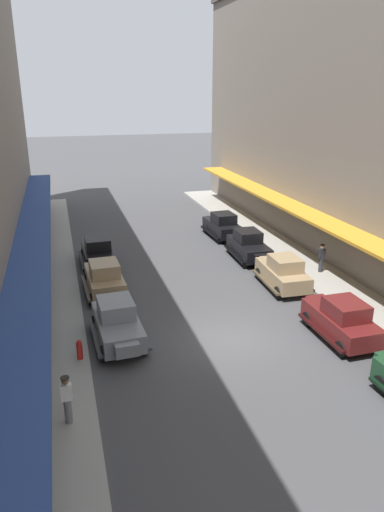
{
  "coord_description": "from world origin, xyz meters",
  "views": [
    {
      "loc": [
        -6.53,
        -16.7,
        10.2
      ],
      "look_at": [
        0.0,
        6.0,
        1.8
      ],
      "focal_mm": 32.74,
      "sensor_mm": 36.0,
      "label": 1
    }
  ],
  "objects_px": {
    "parked_car_1": "(283,272)",
    "pedestrian_0": "(321,258)",
    "parked_car_5": "(117,322)",
    "parked_car_7": "(222,225)",
    "parked_car_3": "(249,245)",
    "parked_car_6": "(98,251)",
    "fire_hydrant": "(79,349)",
    "parked_car_2": "(342,319)",
    "parked_car_0": "(104,277)",
    "pedestrian_1": "(67,399)"
  },
  "relations": [
    {
      "from": "parked_car_5",
      "to": "parked_car_7",
      "type": "height_order",
      "value": "same"
    },
    {
      "from": "parked_car_1",
      "to": "parked_car_0",
      "type": "bearing_deg",
      "value": 168.67
    },
    {
      "from": "parked_car_6",
      "to": "fire_hydrant",
      "type": "bearing_deg",
      "value": -99.1
    },
    {
      "from": "parked_car_3",
      "to": "fire_hydrant",
      "type": "bearing_deg",
      "value": -139.84
    },
    {
      "from": "parked_car_6",
      "to": "parked_car_7",
      "type": "distance_m",
      "value": 9.93
    },
    {
      "from": "parked_car_2",
      "to": "parked_car_7",
      "type": "height_order",
      "value": "same"
    },
    {
      "from": "parked_car_7",
      "to": "pedestrian_0",
      "type": "bearing_deg",
      "value": -70.18
    },
    {
      "from": "parked_car_0",
      "to": "pedestrian_1",
      "type": "relative_size",
      "value": 2.58
    },
    {
      "from": "parked_car_0",
      "to": "parked_car_2",
      "type": "bearing_deg",
      "value": -39.24
    },
    {
      "from": "parked_car_0",
      "to": "pedestrian_0",
      "type": "bearing_deg",
      "value": -3.1
    },
    {
      "from": "parked_car_0",
      "to": "parked_car_5",
      "type": "xyz_separation_m",
      "value": [
        -0.0,
        -5.21,
        0.0
      ]
    },
    {
      "from": "pedestrian_0",
      "to": "parked_car_2",
      "type": "bearing_deg",
      "value": -114.29
    },
    {
      "from": "parked_car_6",
      "to": "fire_hydrant",
      "type": "relative_size",
      "value": 5.22
    },
    {
      "from": "pedestrian_1",
      "to": "parked_car_7",
      "type": "bearing_deg",
      "value": 57.21
    },
    {
      "from": "parked_car_2",
      "to": "fire_hydrant",
      "type": "height_order",
      "value": "parked_car_2"
    },
    {
      "from": "fire_hydrant",
      "to": "pedestrian_1",
      "type": "relative_size",
      "value": 0.49
    },
    {
      "from": "parked_car_5",
      "to": "parked_car_3",
      "type": "bearing_deg",
      "value": 40.89
    },
    {
      "from": "parked_car_7",
      "to": "parked_car_3",
      "type": "bearing_deg",
      "value": -89.81
    },
    {
      "from": "fire_hydrant",
      "to": "parked_car_0",
      "type": "bearing_deg",
      "value": 75.36
    },
    {
      "from": "parked_car_5",
      "to": "pedestrian_0",
      "type": "bearing_deg",
      "value": 20.04
    },
    {
      "from": "parked_car_5",
      "to": "parked_car_6",
      "type": "xyz_separation_m",
      "value": [
        0.06,
        9.61,
        0.0
      ]
    },
    {
      "from": "parked_car_5",
      "to": "parked_car_6",
      "type": "distance_m",
      "value": 9.61
    },
    {
      "from": "parked_car_1",
      "to": "pedestrian_0",
      "type": "bearing_deg",
      "value": 21.53
    },
    {
      "from": "parked_car_7",
      "to": "fire_hydrant",
      "type": "bearing_deg",
      "value": -127.74
    },
    {
      "from": "parked_car_6",
      "to": "parked_car_5",
      "type": "bearing_deg",
      "value": -90.36
    },
    {
      "from": "parked_car_0",
      "to": "parked_car_1",
      "type": "xyz_separation_m",
      "value": [
        9.38,
        -1.88,
        0.0
      ]
    },
    {
      "from": "parked_car_0",
      "to": "parked_car_7",
      "type": "distance_m",
      "value": 12.22
    },
    {
      "from": "parked_car_6",
      "to": "parked_car_7",
      "type": "height_order",
      "value": "same"
    },
    {
      "from": "parked_car_2",
      "to": "pedestrian_0",
      "type": "height_order",
      "value": "parked_car_2"
    },
    {
      "from": "fire_hydrant",
      "to": "parked_car_1",
      "type": "bearing_deg",
      "value": 22.31
    },
    {
      "from": "parked_car_5",
      "to": "parked_car_6",
      "type": "height_order",
      "value": "same"
    },
    {
      "from": "fire_hydrant",
      "to": "parked_car_3",
      "type": "bearing_deg",
      "value": 40.16
    },
    {
      "from": "pedestrian_0",
      "to": "parked_car_0",
      "type": "bearing_deg",
      "value": 176.9
    },
    {
      "from": "parked_car_6",
      "to": "pedestrian_1",
      "type": "distance_m",
      "value": 14.74
    },
    {
      "from": "parked_car_7",
      "to": "parked_car_0",
      "type": "bearing_deg",
      "value": -140.03
    },
    {
      "from": "parked_car_7",
      "to": "fire_hydrant",
      "type": "relative_size",
      "value": 5.25
    },
    {
      "from": "parked_car_6",
      "to": "parked_car_7",
      "type": "relative_size",
      "value": 0.99
    },
    {
      "from": "parked_car_5",
      "to": "fire_hydrant",
      "type": "bearing_deg",
      "value": -144.23
    },
    {
      "from": "parked_car_3",
      "to": "parked_car_5",
      "type": "bearing_deg",
      "value": -139.11
    },
    {
      "from": "parked_car_6",
      "to": "pedestrian_1",
      "type": "relative_size",
      "value": 2.56
    },
    {
      "from": "parked_car_3",
      "to": "pedestrian_0",
      "type": "bearing_deg",
      "value": -49.6
    },
    {
      "from": "parked_car_0",
      "to": "parked_car_2",
      "type": "distance_m",
      "value": 12.02
    },
    {
      "from": "parked_car_1",
      "to": "parked_car_5",
      "type": "xyz_separation_m",
      "value": [
        -9.39,
        -3.33,
        0.0
      ]
    },
    {
      "from": "parked_car_7",
      "to": "pedestrian_0",
      "type": "height_order",
      "value": "parked_car_7"
    },
    {
      "from": "fire_hydrant",
      "to": "pedestrian_1",
      "type": "bearing_deg",
      "value": -98.52
    },
    {
      "from": "parked_car_1",
      "to": "pedestrian_1",
      "type": "height_order",
      "value": "parked_car_1"
    },
    {
      "from": "parked_car_5",
      "to": "parked_car_7",
      "type": "xyz_separation_m",
      "value": [
        9.37,
        13.06,
        0.0
      ]
    },
    {
      "from": "parked_car_5",
      "to": "fire_hydrant",
      "type": "height_order",
      "value": "parked_car_5"
    },
    {
      "from": "parked_car_1",
      "to": "parked_car_6",
      "type": "xyz_separation_m",
      "value": [
        -9.33,
        6.28,
        0.0
      ]
    },
    {
      "from": "parked_car_2",
      "to": "fire_hydrant",
      "type": "distance_m",
      "value": 11.06
    }
  ]
}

